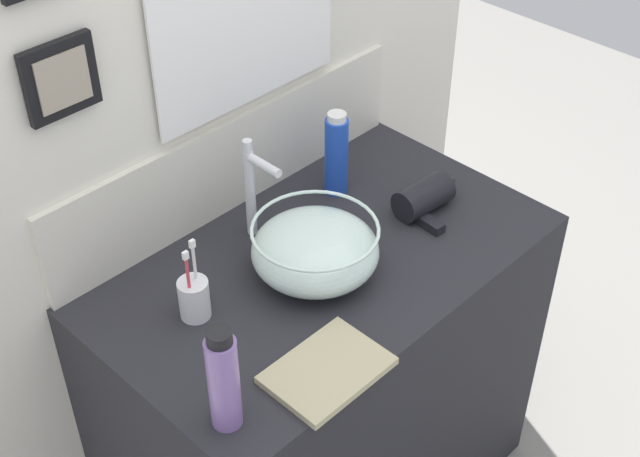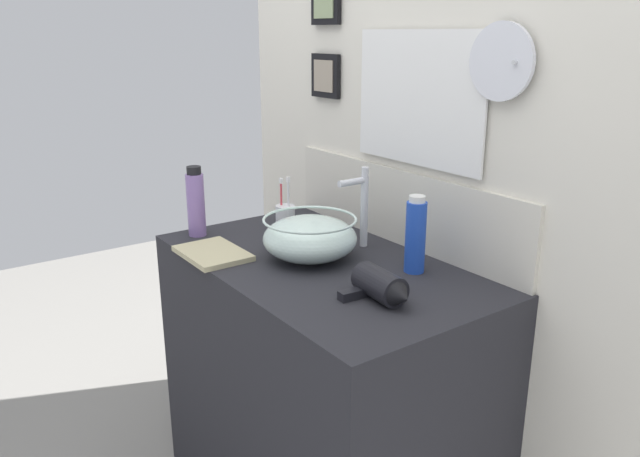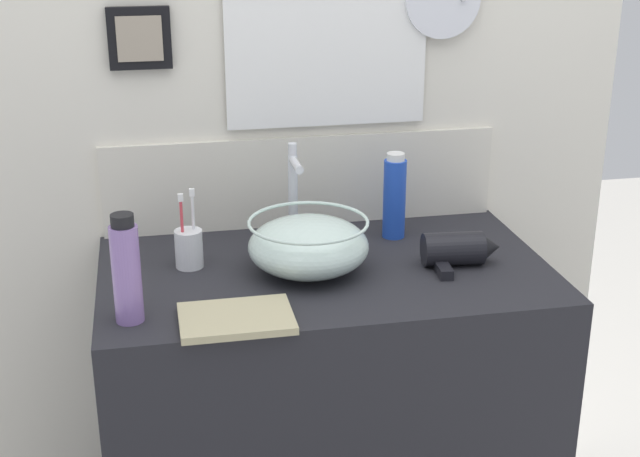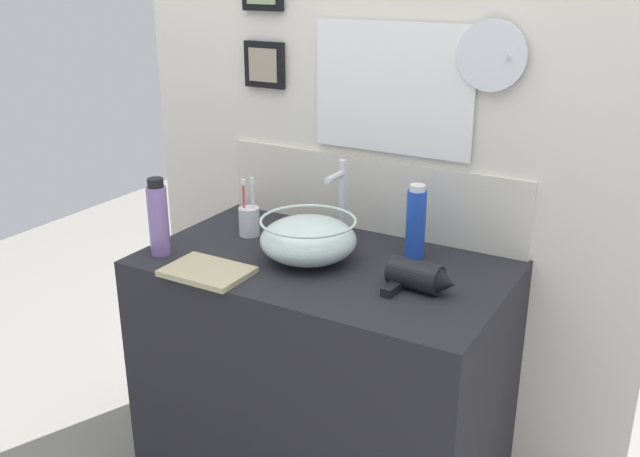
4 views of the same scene
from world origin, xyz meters
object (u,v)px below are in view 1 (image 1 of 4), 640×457
object	(u,v)px
glass_bowl_sink	(315,250)
spray_bottle	(223,380)
hair_drier	(428,196)
faucet	(253,184)
hand_towel	(327,370)
soap_dispenser	(336,154)
toothbrush_cup	(194,298)

from	to	relation	value
glass_bowl_sink	spray_bottle	bearing A→B (deg)	-156.83
glass_bowl_sink	hair_drier	bearing A→B (deg)	-4.46
spray_bottle	faucet	bearing A→B (deg)	42.24
glass_bowl_sink	hand_towel	distance (m)	0.30
glass_bowl_sink	hair_drier	size ratio (longest dim) A/B	1.47
glass_bowl_sink	hair_drier	distance (m)	0.36
soap_dispenser	hand_towel	size ratio (longest dim) A/B	0.95
faucet	soap_dispenser	world-z (taller)	faucet
hair_drier	soap_dispenser	world-z (taller)	soap_dispenser
glass_bowl_sink	faucet	size ratio (longest dim) A/B	1.10
faucet	toothbrush_cup	world-z (taller)	faucet
spray_bottle	hand_towel	distance (m)	0.24
faucet	hair_drier	bearing A→B (deg)	-32.04
glass_bowl_sink	hair_drier	xyz separation A→B (m)	(0.36, -0.03, -0.03)
faucet	soap_dispenser	size ratio (longest dim) A/B	1.15
faucet	hand_towel	distance (m)	0.48
hair_drier	soap_dispenser	distance (m)	0.24
spray_bottle	hand_towel	xyz separation A→B (m)	(0.21, -0.05, -0.10)
soap_dispenser	spray_bottle	distance (m)	0.75
faucet	spray_bottle	world-z (taller)	faucet
toothbrush_cup	spray_bottle	distance (m)	0.30
hand_towel	glass_bowl_sink	bearing A→B (deg)	49.23
toothbrush_cup	soap_dispenser	world-z (taller)	soap_dispenser
glass_bowl_sink	hair_drier	world-z (taller)	glass_bowl_sink
hair_drier	hand_towel	distance (m)	0.59
faucet	hand_towel	world-z (taller)	faucet
faucet	hand_towel	xyz separation A→B (m)	(-0.19, -0.42, -0.14)
hair_drier	hand_towel	size ratio (longest dim) A/B	0.81
faucet	hand_towel	size ratio (longest dim) A/B	1.09
glass_bowl_sink	hand_towel	xyz separation A→B (m)	(-0.19, -0.22, -0.06)
spray_bottle	hand_towel	bearing A→B (deg)	-13.21
hair_drier	soap_dispenser	bearing A→B (deg)	115.87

